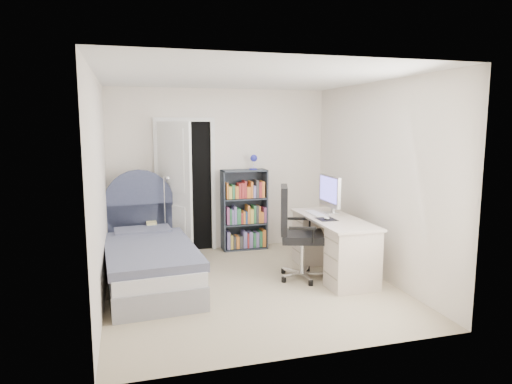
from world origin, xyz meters
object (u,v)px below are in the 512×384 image
object	(u,v)px
nightstand	(155,235)
office_chair	(295,228)
bed	(149,259)
floor_lamp	(166,226)
desk	(333,243)
bookcase	(245,213)

from	to	relation	value
nightstand	office_chair	xyz separation A→B (m)	(1.68, -1.21, 0.27)
bed	floor_lamp	size ratio (longest dim) A/B	1.79
floor_lamp	desk	distance (m)	2.38
nightstand	bed	bearing A→B (deg)	-98.33
nightstand	office_chair	world-z (taller)	office_chair
floor_lamp	desk	world-z (taller)	desk
bed	floor_lamp	bearing A→B (deg)	71.32
nightstand	bookcase	bearing A→B (deg)	12.74
office_chair	floor_lamp	bearing A→B (deg)	141.06
nightstand	desk	distance (m)	2.52
floor_lamp	bed	bearing A→B (deg)	-108.68
floor_lamp	office_chair	size ratio (longest dim) A/B	1.04
bed	floor_lamp	distance (m)	0.95
desk	floor_lamp	bearing A→B (deg)	149.53
office_chair	desk	bearing A→B (deg)	1.76
bookcase	nightstand	bearing A→B (deg)	-167.26
floor_lamp	desk	xyz separation A→B (m)	(2.05, -1.21, -0.09)
nightstand	office_chair	size ratio (longest dim) A/B	0.49
nightstand	bookcase	xyz separation A→B (m)	(1.42, 0.32, 0.19)
nightstand	bookcase	distance (m)	1.47
desk	office_chair	world-z (taller)	desk
nightstand	desk	xyz separation A→B (m)	(2.22, -1.19, 0.03)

